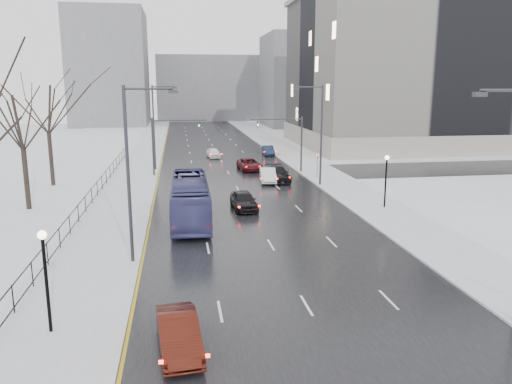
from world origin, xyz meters
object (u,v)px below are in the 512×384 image
streetlight_r_mid (319,130)px  sedan_center_far (213,153)px  mast_signal_left (163,140)px  sedan_right_near (268,175)px  bus (190,199)px  sedan_right_distant (268,150)px  streetlight_l_far (156,123)px  sedan_center_near (244,200)px  streetlight_l_near (132,166)px  tree_park_d (29,210)px  lamppost_r_mid (386,174)px  lamppost_l (45,267)px  mast_signal_right (292,137)px  sedan_right_cross (249,164)px  no_uturn_sign (317,158)px  sedan_left_near (179,333)px  sedan_right_far (278,174)px  tree_park_e (54,186)px

streetlight_r_mid → sedan_center_far: streetlight_r_mid is taller
mast_signal_left → sedan_right_near: size_ratio=1.44×
bus → sedan_right_distant: size_ratio=2.84×
streetlight_l_far → sedan_center_near: streetlight_l_far is taller
streetlight_l_near → sedan_center_near: bearing=56.1°
tree_park_d → lamppost_r_mid: (28.80, -4.00, 2.94)m
lamppost_l → streetlight_r_mid: bearing=55.6°
mast_signal_right → sedan_right_cross: mast_signal_right is taller
streetlight_r_mid → streetlight_l_near: (-16.33, -20.00, 0.00)m
mast_signal_left → sedan_center_near: (6.83, -16.58, -3.31)m
tree_park_d → mast_signal_right: mast_signal_right is taller
bus → lamppost_r_mid: bearing=5.3°
lamppost_l → no_uturn_sign: (20.20, 32.00, -0.64)m
sedan_center_far → mast_signal_left: bearing=-122.2°
streetlight_l_near → sedan_left_near: 11.45m
streetlight_l_far → sedan_right_near: streetlight_l_far is taller
streetlight_l_far → sedan_right_near: 15.73m
mast_signal_left → sedan_right_far: size_ratio=1.24×
sedan_right_near → sedan_right_cross: (-0.85, 7.62, -0.05)m
tree_park_e → streetlight_l_far: bearing=38.6°
tree_park_d → bus: 14.03m
tree_park_e → streetlight_l_far: streetlight_l_far is taller
lamppost_r_mid → sedan_right_near: size_ratio=0.95×
tree_park_d → lamppost_r_mid: tree_park_d is taller
streetlight_l_near → sedan_left_near: size_ratio=2.34×
lamppost_l → sedan_right_far: 34.81m
streetlight_l_far → mast_signal_left: streetlight_l_far is taller
tree_park_e → streetlight_r_mid: size_ratio=1.35×
streetlight_l_far → sedan_center_far: size_ratio=2.48×
tree_park_e → mast_signal_left: 12.29m
lamppost_l → sedan_center_far: (10.17, 49.37, -2.22)m
tree_park_e → sedan_center_near: bearing=-35.4°
tree_park_e → streetlight_l_far: 14.01m
sedan_right_cross → bus: bearing=-113.9°
streetlight_r_mid → mast_signal_left: (-15.49, 8.00, -1.51)m
tree_park_d → mast_signal_right: 29.05m
mast_signal_left → sedan_right_cross: mast_signal_left is taller
sedan_left_near → sedan_right_distant: bearing=70.4°
sedan_right_near → sedan_left_near: bearing=-99.7°
lamppost_r_mid → no_uturn_sign: (-1.80, 14.00, -0.64)m
tree_park_e → sedan_right_distant: size_ratio=3.32×
tree_park_e → lamppost_r_mid: tree_park_e is taller
streetlight_r_mid → mast_signal_left: streetlight_r_mid is taller
tree_park_e → mast_signal_left: bearing=20.2°
sedan_right_near → sedan_center_near: bearing=-103.4°
tree_park_d → sedan_right_distant: size_ratio=3.08×
lamppost_l → sedan_center_far: size_ratio=1.06×
sedan_center_near → mast_signal_left: bearing=108.2°
mast_signal_left → sedan_right_cross: 10.76m
streetlight_r_mid → sedan_center_far: size_ratio=2.48×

